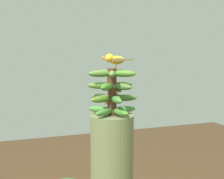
{
  "coord_description": "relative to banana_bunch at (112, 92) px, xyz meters",
  "views": [
    {
      "loc": [
        -1.56,
        0.52,
        1.64
      ],
      "look_at": [
        0.0,
        0.0,
        1.43
      ],
      "focal_mm": 44.56,
      "sensor_mm": 36.0,
      "label": 1
    }
  ],
  "objects": [
    {
      "name": "banana_bunch",
      "position": [
        0.0,
        0.0,
        0.0
      ],
      "size": [
        0.3,
        0.3,
        0.28
      ],
      "color": "#4C2D1E",
      "rests_on": "banana_tree"
    },
    {
      "name": "perched_bird",
      "position": [
        0.03,
        -0.02,
        0.19
      ],
      "size": [
        0.07,
        0.19,
        0.09
      ],
      "color": "#C68933",
      "rests_on": "banana_bunch"
    }
  ]
}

